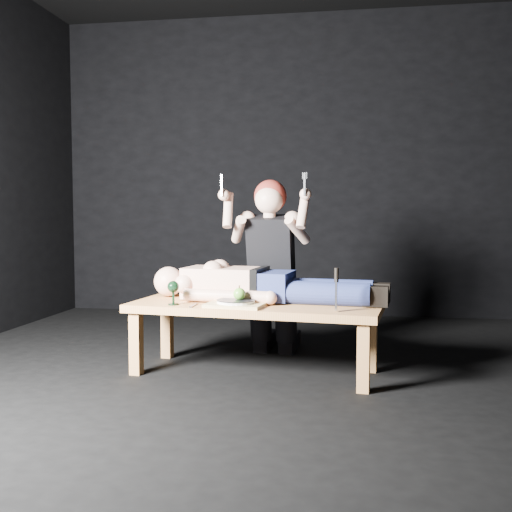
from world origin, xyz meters
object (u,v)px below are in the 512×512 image
Objects in this scene: goblet at (173,293)px; kneeling_woman at (273,265)px; serving_tray at (236,305)px; lying_man at (268,281)px; table at (255,338)px; carving_knife at (336,290)px.

kneeling_woman is at bearing 52.43° from goblet.
lying_man is at bearing 60.14° from serving_tray.
table is 10.45× the size of goblet.
lying_man is 0.60m from carving_knife.
lying_man is 0.63m from goblet.
serving_tray is (-0.16, -0.28, -0.12)m from lying_man.
kneeling_woman is at bearing 92.31° from table.
goblet is (-0.49, -0.14, 0.30)m from table.
lying_man reaches higher than table.
goblet is 0.59× the size of carving_knife.
goblet is 1.02m from carving_knife.
serving_tray is 0.64m from carving_knife.
table is at bearing 56.13° from serving_tray.
lying_man is 4.47× the size of serving_tray.
goblet is at bearing -123.11° from kneeling_woman.
kneeling_woman is 0.89m from goblet.
goblet is at bearing -179.18° from carving_knife.
serving_tray is at bearing -96.63° from kneeling_woman.
serving_tray is at bearing -113.21° from lying_man.
table is 1.01× the size of lying_man.
goblet is at bearing -157.45° from table.
kneeling_woman is 0.74m from serving_tray.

